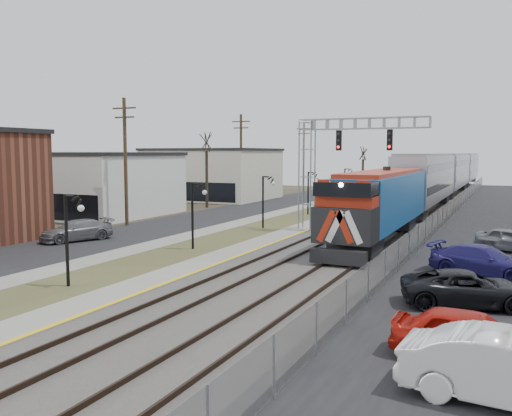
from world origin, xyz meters
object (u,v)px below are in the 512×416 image
Objects in this scene: train at (445,176)px; signal_gantry at (330,155)px; car_lot_b at (512,372)px; car_lot_a at (471,337)px.

train is 32.91m from signal_gantry.
car_lot_b is at bearing -63.47° from signal_gantry.
car_lot_b is (1.01, -2.35, 0.09)m from car_lot_a.
car_lot_a is 0.86× the size of car_lot_b.
train is at bearing 82.50° from signal_gantry.
train is 9.54× the size of signal_gantry.
car_lot_a is at bearing 27.26° from car_lot_b.
train reaches higher than car_lot_b.
signal_gantry reaches higher than car_lot_a.
car_lot_a is (10.95, -21.60, -4.86)m from signal_gantry.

